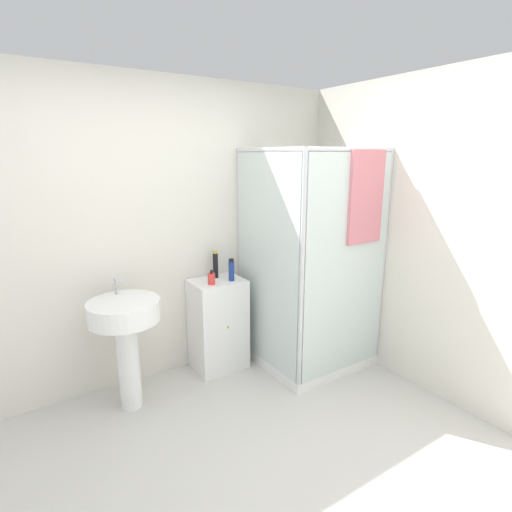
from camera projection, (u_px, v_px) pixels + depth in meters
ground_plane at (278, 500)px, 2.25m from camera, size 12.00×12.00×0.00m
wall_back at (160, 234)px, 3.32m from camera, size 6.40×0.06×2.50m
wall_right at (474, 247)px, 2.84m from camera, size 0.06×6.40×2.50m
shower_enclosure at (309, 310)px, 3.63m from camera, size 0.95×0.98×1.94m
vanity_cabinet at (218, 324)px, 3.57m from camera, size 0.45×0.37×0.83m
sink at (126, 328)px, 2.93m from camera, size 0.52×0.52×0.99m
soap_dispenser at (211, 278)px, 3.35m from camera, size 0.06×0.06×0.13m
shampoo_bottle_tall_black at (216, 265)px, 3.52m from camera, size 0.05×0.05×0.24m
shampoo_bottle_blue at (231, 270)px, 3.44m from camera, size 0.05×0.05×0.20m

